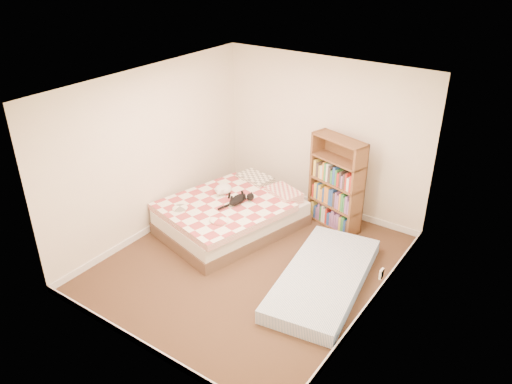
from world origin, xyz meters
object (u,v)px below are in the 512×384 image
Objects in this scene: bookshelf at (336,194)px; black_cat at (239,199)px; floor_mattress at (323,278)px; bed at (233,214)px; white_dog at (223,189)px.

bookshelf is 2.37× the size of black_cat.
floor_mattress is 1.81m from black_cat.
black_cat reaches higher than bed.
bed is 0.41m from white_dog.
black_cat is at bearing 156.16° from floor_mattress.
floor_mattress is (1.82, -0.46, -0.15)m from bed.
black_cat is 0.39m from white_dog.
floor_mattress is at bearing 16.89° from white_dog.
black_cat is (-1.69, 0.45, 0.46)m from floor_mattress.
bed is at bearing -145.29° from black_cat.
bed is 6.24× the size of white_dog.
black_cat is (-1.11, -1.00, 0.01)m from bookshelf.
bookshelf is 1.50m from black_cat.
black_cat is (0.12, -0.00, 0.30)m from bed.
floor_mattress is at bearing 21.50° from black_cat.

